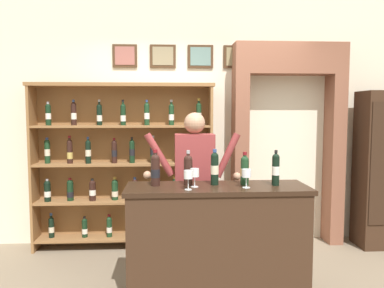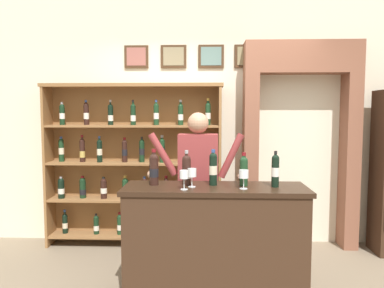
# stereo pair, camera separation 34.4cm
# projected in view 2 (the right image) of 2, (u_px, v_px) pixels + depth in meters

# --- Properties ---
(back_wall) EXTENTS (12.00, 0.19, 3.25)m
(back_wall) POSITION_uv_depth(u_px,v_px,m) (209.00, 111.00, 4.78)
(back_wall) COLOR beige
(back_wall) RESTS_ON ground
(wine_shelf) EXTENTS (2.13, 0.32, 1.95)m
(wine_shelf) POSITION_uv_depth(u_px,v_px,m) (134.00, 161.00, 4.62)
(wine_shelf) COLOR olive
(wine_shelf) RESTS_ON ground
(archway_doorway) EXTENTS (1.34, 0.45, 2.43)m
(archway_doorway) POSITION_uv_depth(u_px,v_px,m) (298.00, 130.00, 4.62)
(archway_doorway) COLOR brown
(archway_doorway) RESTS_ON ground
(tasting_counter) EXTENTS (1.57, 0.52, 0.99)m
(tasting_counter) POSITION_uv_depth(u_px,v_px,m) (215.00, 243.00, 3.31)
(tasting_counter) COLOR #382316
(tasting_counter) RESTS_ON ground
(shopkeeper) EXTENTS (0.98, 0.22, 1.62)m
(shopkeeper) POSITION_uv_depth(u_px,v_px,m) (198.00, 175.00, 3.81)
(shopkeeper) COLOR #2D3347
(shopkeeper) RESTS_ON ground
(tasting_bottle_super_tuscan) EXTENTS (0.08, 0.08, 0.32)m
(tasting_bottle_super_tuscan) POSITION_uv_depth(u_px,v_px,m) (154.00, 169.00, 3.33)
(tasting_bottle_super_tuscan) COLOR black
(tasting_bottle_super_tuscan) RESTS_ON tasting_counter
(tasting_bottle_rosso) EXTENTS (0.08, 0.08, 0.30)m
(tasting_bottle_rosso) POSITION_uv_depth(u_px,v_px,m) (187.00, 170.00, 3.32)
(tasting_bottle_rosso) COLOR black
(tasting_bottle_rosso) RESTS_ON tasting_counter
(tasting_bottle_chianti) EXTENTS (0.07, 0.07, 0.31)m
(tasting_bottle_chianti) POSITION_uv_depth(u_px,v_px,m) (213.00, 168.00, 3.32)
(tasting_bottle_chianti) COLOR black
(tasting_bottle_chianti) RESTS_ON tasting_counter
(tasting_bottle_brunello) EXTENTS (0.07, 0.07, 0.29)m
(tasting_bottle_brunello) POSITION_uv_depth(u_px,v_px,m) (244.00, 170.00, 3.29)
(tasting_bottle_brunello) COLOR #19381E
(tasting_bottle_brunello) RESTS_ON tasting_counter
(tasting_bottle_bianco) EXTENTS (0.07, 0.07, 0.31)m
(tasting_bottle_bianco) POSITION_uv_depth(u_px,v_px,m) (275.00, 170.00, 3.24)
(tasting_bottle_bianco) COLOR black
(tasting_bottle_bianco) RESTS_ON tasting_counter
(wine_glass_center) EXTENTS (0.07, 0.07, 0.16)m
(wine_glass_center) POSITION_uv_depth(u_px,v_px,m) (184.00, 176.00, 3.13)
(wine_glass_center) COLOR silver
(wine_glass_center) RESTS_ON tasting_counter
(wine_glass_spare) EXTENTS (0.08, 0.08, 0.16)m
(wine_glass_spare) POSITION_uv_depth(u_px,v_px,m) (244.00, 175.00, 3.16)
(wine_glass_spare) COLOR silver
(wine_glass_spare) RESTS_ON tasting_counter
(wine_glass_right) EXTENTS (0.07, 0.07, 0.16)m
(wine_glass_right) POSITION_uv_depth(u_px,v_px,m) (192.00, 174.00, 3.24)
(wine_glass_right) COLOR silver
(wine_glass_right) RESTS_ON tasting_counter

